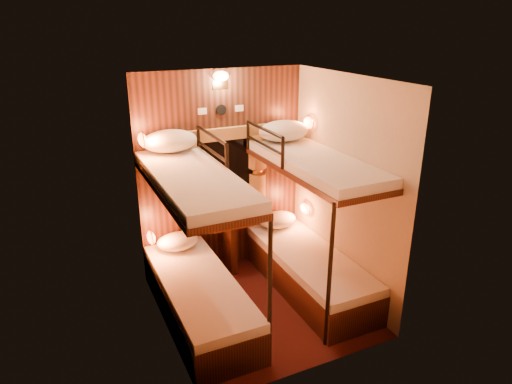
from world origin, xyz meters
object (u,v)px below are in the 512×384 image
bunk_right (310,245)px  table (229,239)px  bottle_left (231,212)px  bunk_left (198,270)px  bottle_right (240,211)px

bunk_right → table: bearing=129.7°
bunk_right → bottle_left: bunk_right is taller
bunk_right → bunk_left: bearing=180.0°
bottle_right → table: bearing=-177.8°
bunk_left → bunk_right: bearing=0.0°
table → bottle_left: 0.34m
bottle_left → bottle_right: size_ratio=1.05×
bunk_right → bottle_left: (-0.60, 0.81, 0.19)m
bottle_left → bottle_right: 0.10m
bunk_left → bottle_left: bearing=49.6°
bunk_left → bunk_right: size_ratio=1.00×
bottle_right → bunk_left: bearing=-135.2°
table → bunk_left: bearing=-129.7°
bunk_right → bottle_right: 0.95m
bunk_right → bottle_left: size_ratio=8.03×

